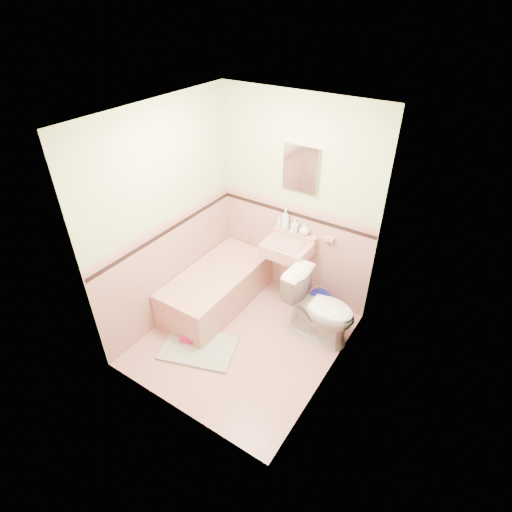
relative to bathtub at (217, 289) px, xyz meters
The scene contains 32 objects.
floor 0.75m from the bathtub, 27.65° to the right, with size 2.20×2.20×0.00m, color tan.
ceiling 2.38m from the bathtub, 27.65° to the right, with size 2.20×2.20×0.00m, color white.
wall_back 1.43m from the bathtub, 50.71° to the left, with size 2.50×2.50×0.00m, color beige.
wall_front 1.87m from the bathtub, 66.22° to the right, with size 2.50×2.50×0.00m, color beige.
wall_left 1.14m from the bathtub, 138.27° to the right, with size 2.50×2.50×0.00m, color beige.
wall_right 1.95m from the bathtub, 11.45° to the right, with size 2.50×2.50×0.00m, color beige.
wainscot_back 1.05m from the bathtub, 50.27° to the left, with size 2.00×2.00×0.00m, color tan.
wainscot_front 1.60m from the bathtub, 66.05° to the right, with size 2.00×2.00×0.00m, color tan.
wainscot_left 0.61m from the bathtub, 137.33° to the right, with size 2.20×2.20×0.00m, color tan.
wainscot_right 1.69m from the bathtub, 11.53° to the right, with size 2.20×2.20×0.00m, color tan.
accent_back 1.33m from the bathtub, 50.04° to the left, with size 2.00×2.00×0.00m, color black.
accent_front 1.79m from the bathtub, 65.95° to the right, with size 2.00×2.00×0.00m, color black.
accent_left 1.02m from the bathtub, 136.85° to the right, with size 2.20×2.20×0.00m, color black.
accent_right 1.87m from the bathtub, 11.57° to the right, with size 2.20×2.20×0.00m, color black.
cap_back 1.40m from the bathtub, 50.04° to the left, with size 2.00×2.00×0.00m, color tan.
cap_front 1.84m from the bathtub, 65.95° to the right, with size 2.00×2.00×0.00m, color tan.
cap_left 1.11m from the bathtub, 136.85° to the right, with size 2.20×2.20×0.00m, color tan.
cap_right 1.92m from the bathtub, 11.57° to the right, with size 2.20×2.20×0.00m, color tan.
bathtub is the anchor object (origin of this frame).
tub_faucet 0.83m from the bathtub, 90.00° to the left, with size 0.04×0.04×0.12m, color silver.
sink 0.89m from the bathtub, 37.93° to the left, with size 0.54×0.48×0.86m, color tan, non-canonical shape.
sink_faucet 1.20m from the bathtub, 44.58° to the left, with size 0.02×0.02×0.10m, color silver.
medicine_cabinet 1.78m from the bathtub, 47.42° to the left, with size 0.41×0.04×0.52m, color white.
soap_dish 1.51m from the bathtub, 33.57° to the left, with size 0.12×0.07×0.04m, color tan.
soap_bottle_left 1.21m from the bathtub, 53.00° to the left, with size 0.10×0.10×0.26m, color #B2B2B2.
soap_bottle_mid 1.24m from the bathtub, 46.82° to the left, with size 0.08×0.08×0.17m, color #B2B2B2.
soap_bottle_right 1.31m from the bathtub, 41.80° to the left, with size 0.13×0.13×0.16m, color #B2B2B2.
tube 1.13m from the bathtub, 57.58° to the left, with size 0.04×0.04×0.12m, color white.
toilet 1.33m from the bathtub, ahead, with size 0.45×0.79×0.81m, color white.
bucket 1.28m from the bathtub, 27.23° to the left, with size 0.24×0.24×0.24m, color #161CA4, non-canonical shape.
bath_mat 0.82m from the bathtub, 67.90° to the right, with size 0.79×0.53×0.03m, color gray.
shoe 0.77m from the bathtub, 78.95° to the right, with size 0.16×0.08×0.06m, color #BF1E59.
Camera 1 is at (1.90, -2.68, 3.37)m, focal length 28.27 mm.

